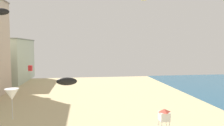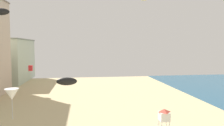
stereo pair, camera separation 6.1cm
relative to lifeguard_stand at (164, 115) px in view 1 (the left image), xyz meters
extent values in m
cylinder|color=white|center=(-0.45, 0.45, -1.24)|extent=(0.10, 0.10, 1.20)
cylinder|color=white|center=(0.45, 0.45, -1.24)|extent=(0.10, 0.10, 1.20)
cube|color=white|center=(0.00, 0.00, -0.14)|extent=(1.10, 1.10, 1.00)
pyramid|color=#D14C3D|center=(0.00, 0.00, 0.54)|extent=(1.10, 1.10, 0.35)
ellipsoid|color=black|center=(-11.05, 3.82, 3.49)|extent=(2.52, 0.70, 0.98)
cube|color=red|center=(-19.40, 21.53, 3.48)|extent=(0.69, 0.69, 1.09)
cone|color=white|center=(-15.86, -1.30, 3.19)|extent=(1.32, 1.32, 1.08)
cylinder|color=#A4A4A4|center=(-15.86, -1.30, 1.69)|extent=(0.07, 0.07, 1.91)
ellipsoid|color=black|center=(-20.53, 9.70, 12.66)|extent=(2.56, 0.71, 0.99)
camera|label=1|loc=(-9.16, -22.51, 7.73)|focal=34.12mm
camera|label=2|loc=(-9.10, -22.52, 7.73)|focal=34.12mm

